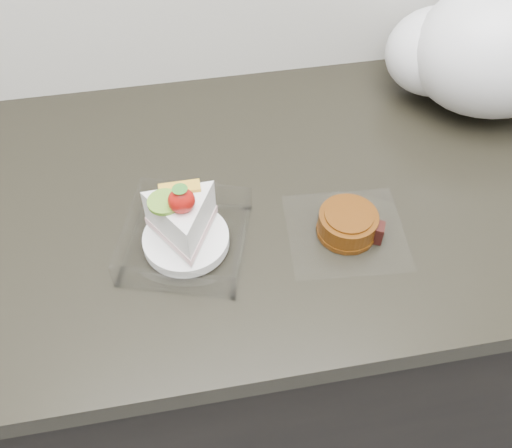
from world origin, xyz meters
TOP-DOWN VIEW (x-y plane):
  - counter at (0.00, 1.69)m, footprint 2.04×0.64m
  - cake_tray at (-0.09, 1.60)m, footprint 0.22×0.22m
  - mooncake_wrap at (0.15, 1.58)m, footprint 0.19×0.18m
  - plastic_bag at (0.47, 1.84)m, footprint 0.38×0.31m

SIDE VIEW (x-z plane):
  - counter at x=0.00m, z-range 0.00..0.90m
  - mooncake_wrap at x=0.15m, z-range 0.90..0.94m
  - cake_tray at x=-0.09m, z-range 0.87..1.00m
  - plastic_bag at x=0.47m, z-range 0.87..1.16m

